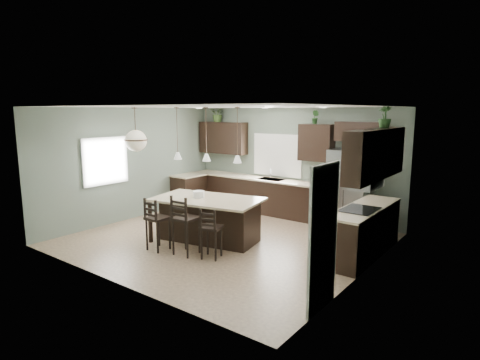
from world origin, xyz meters
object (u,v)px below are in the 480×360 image
object	(u,v)px
bar_stool_center	(186,225)
bar_stool_left	(158,224)
kitchen_island	(207,220)
serving_dish	(199,194)
bar_stool_right	(211,233)
plant_back_left	(218,114)
refrigerator	(350,190)

from	to	relation	value
bar_stool_center	bar_stool_left	bearing A→B (deg)	-169.11
kitchen_island	bar_stool_left	xyz separation A→B (m)	(-0.43, -0.98, 0.07)
serving_dish	bar_stool_center	bearing A→B (deg)	-63.67
bar_stool_right	plant_back_left	world-z (taller)	plant_back_left
bar_stool_center	bar_stool_right	size ratio (longest dim) A/B	1.20
kitchen_island	bar_stool_center	bearing A→B (deg)	-88.44
refrigerator	bar_stool_center	xyz separation A→B (m)	(-1.82, -3.51, -0.34)
kitchen_island	plant_back_left	size ratio (longest dim) A/B	4.64
refrigerator	plant_back_left	xyz separation A→B (m)	(-4.09, 0.17, 1.72)
bar_stool_left	plant_back_left	size ratio (longest dim) A/B	2.21
serving_dish	bar_stool_left	xyz separation A→B (m)	(-0.23, -0.94, -0.47)
kitchen_island	bar_stool_right	distance (m)	1.00
bar_stool_left	plant_back_left	bearing A→B (deg)	113.70
bar_stool_center	plant_back_left	xyz separation A→B (m)	(-2.27, 3.68, 2.06)
bar_stool_center	plant_back_left	world-z (taller)	plant_back_left
bar_stool_right	plant_back_left	bearing A→B (deg)	110.54
kitchen_island	bar_stool_left	bearing A→B (deg)	-124.99
serving_dish	plant_back_left	bearing A→B (deg)	123.04
bar_stool_center	bar_stool_right	distance (m)	0.55
kitchen_island	bar_stool_left	size ratio (longest dim) A/B	2.10
bar_stool_left	bar_stool_right	size ratio (longest dim) A/B	1.09
serving_dish	plant_back_left	size ratio (longest dim) A/B	0.50
refrigerator	bar_stool_center	bearing A→B (deg)	-117.41
serving_dish	kitchen_island	bearing A→B (deg)	11.55
refrigerator	bar_stool_center	world-z (taller)	refrigerator
bar_stool_left	bar_stool_right	bearing A→B (deg)	14.47
refrigerator	bar_stool_left	size ratio (longest dim) A/B	1.75
bar_stool_right	kitchen_island	bearing A→B (deg)	118.14
kitchen_island	serving_dish	bearing A→B (deg)	-180.00
refrigerator	kitchen_island	size ratio (longest dim) A/B	0.83
serving_dish	bar_stool_right	bearing A→B (deg)	-35.72
kitchen_island	serving_dish	world-z (taller)	serving_dish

